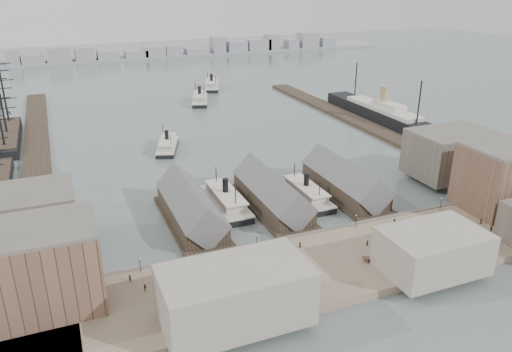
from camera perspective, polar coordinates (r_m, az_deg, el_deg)
name	(u,v)px	position (r m, az deg, el deg)	size (l,w,h in m)	color
ground	(296,232)	(142.98, 4.60, -6.42)	(900.00, 900.00, 0.00)	#525F5E
quay	(332,264)	(127.47, 8.70, -9.95)	(180.00, 30.00, 2.00)	#7F6B55
seawall	(305,237)	(138.40, 5.59, -6.95)	(180.00, 1.20, 2.30)	#59544C
west_wharf	(37,152)	(222.16, -23.78, 2.53)	(10.00, 220.00, 1.60)	#2D231C
east_wharf	(356,121)	(252.30, 11.35, 6.19)	(10.00, 180.00, 1.60)	#2D231C
ferry_shed_west	(191,209)	(146.75, -7.48, -3.73)	(14.00, 42.00, 12.60)	#2D231C
ferry_shed_center	(272,195)	(154.54, 1.85, -2.16)	(14.00, 42.00, 12.60)	#2D231C
ferry_shed_east	(344,182)	(166.07, 10.07, -0.73)	(14.00, 42.00, 12.60)	#2D231C
warehouse_west_front	(19,273)	(115.32, -25.44, -9.98)	(32.00, 18.00, 18.00)	brown
warehouse_west_back	(24,220)	(142.83, -25.01, -4.58)	(26.00, 20.00, 14.00)	#60564C
warehouse_east_front	(511,176)	(168.84, 27.14, -0.03)	(30.00, 18.00, 19.00)	brown
warehouse_east_back	(451,154)	(187.98, 21.42, 2.36)	(28.00, 20.00, 15.00)	#60564C
street_bldg_center	(433,251)	(127.09, 19.52, -8.04)	(24.00, 16.00, 10.00)	gray
street_bldg_west	(235,295)	(103.53, -2.39, -13.40)	(30.00, 16.00, 12.00)	gray
lamp_post_far_w	(140,262)	(122.91, -13.15, -9.60)	(0.44, 0.44, 3.92)	black
lamp_post_near_w	(257,239)	(129.59, 0.08, -7.18)	(0.44, 0.44, 3.92)	black
lamp_post_near_e	(356,219)	(142.41, 11.35, -4.80)	(0.44, 0.44, 3.92)	black
lamp_post_far_e	(441,201)	(159.90, 20.40, -2.74)	(0.44, 0.44, 3.92)	black
far_shore	(119,55)	(453.71, -15.42, 13.19)	(500.00, 40.00, 15.72)	gray
ferry_docked_west	(226,200)	(156.62, -3.48, -2.75)	(8.55, 28.49, 10.18)	black
ferry_docked_east	(306,193)	(162.55, 5.73, -1.93)	(7.96, 26.55, 9.48)	black
ferry_open_near	(167,145)	(211.44, -10.09, 3.54)	(14.79, 25.46, 8.71)	black
ferry_open_mid	(200,99)	(288.55, -6.44, 8.78)	(16.37, 29.12, 9.96)	black
ferry_open_far	(212,85)	(324.55, -5.09, 10.31)	(16.09, 28.95, 9.90)	black
sailing_ship_mid	(8,135)	(243.57, -26.52, 4.18)	(9.53, 55.09, 39.20)	black
ocean_steamer	(383,113)	(257.76, 14.28, 6.95)	(11.90, 86.99, 17.40)	black
tram	(480,209)	(161.44, 24.24, -3.48)	(3.25, 9.80, 3.43)	black
horse_cart_left	(198,284)	(116.28, -6.66, -12.20)	(4.70, 1.53, 1.72)	black
horse_cart_center	(255,273)	(119.49, -0.16, -11.03)	(4.77, 3.30, 1.51)	black
horse_cart_right	(373,256)	(129.17, 13.20, -8.91)	(4.84, 2.99, 1.62)	black
pedestrian_0	(130,278)	(121.08, -14.19, -11.26)	(0.64, 0.47, 1.77)	black
pedestrian_1	(160,300)	(112.65, -10.88, -13.74)	(0.85, 0.67, 1.76)	black
pedestrian_2	(219,263)	(123.51, -4.22, -9.84)	(1.15, 0.66, 1.78)	black
pedestrian_3	(298,288)	(114.97, 4.84, -12.61)	(0.93, 0.39, 1.58)	black
pedestrian_4	(300,245)	(131.27, 5.06, -7.82)	(0.80, 0.52, 1.64)	black
pedestrian_5	(367,243)	(134.60, 12.60, -7.51)	(0.59, 0.43, 1.62)	black
pedestrian_6	(394,221)	(147.80, 15.53, -5.00)	(0.77, 0.60, 1.59)	black
pedestrian_7	(433,238)	(141.96, 19.62, -6.70)	(1.03, 0.59, 1.60)	black
pedestrian_8	(448,217)	(155.23, 21.07, -4.37)	(0.94, 0.39, 1.61)	black
pedestrian_9	(481,221)	(156.41, 24.32, -4.69)	(0.79, 0.51, 1.61)	black
pedestrian_10	(145,287)	(117.35, -12.55, -12.31)	(0.79, 0.62, 1.63)	black
pedestrian_11	(491,229)	(152.60, 25.29, -5.51)	(0.84, 0.66, 1.73)	black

